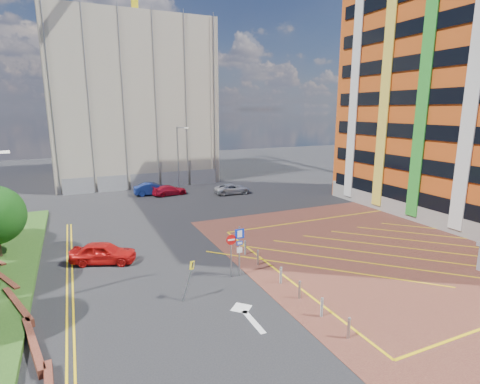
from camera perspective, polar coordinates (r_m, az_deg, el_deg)
ground at (r=22.86m, az=-0.22°, el=-13.81°), size 140.00×140.00×0.00m
forecourt at (r=30.85m, az=24.51°, el=-7.84°), size 26.00×26.00×0.02m
retaining_wall at (r=23.23m, az=-31.27°, el=-14.74°), size 6.06×20.33×0.40m
lamp_back at (r=48.69m, az=-9.34°, el=5.50°), size 1.53×0.16×8.00m
sign_cluster at (r=23.02m, az=-0.55°, el=-8.32°), size 1.17×0.12×3.20m
warning_sign at (r=20.69m, az=-7.68°, el=-12.49°), size 0.80×0.43×2.24m
bollard_row at (r=22.30m, az=7.14°, el=-13.28°), size 0.14×11.14×0.90m
construction_building at (r=59.32m, az=-16.59°, el=12.81°), size 21.20×19.20×22.00m
construction_fence at (r=50.44m, az=-13.18°, el=1.71°), size 21.60×0.06×2.00m
car_red_left at (r=27.03m, az=-20.10°, el=-8.68°), size 4.57×3.18×1.45m
car_blue_back at (r=46.41m, az=-13.13°, el=0.47°), size 4.60×1.89×1.48m
car_red_back at (r=45.88m, az=-10.67°, el=0.27°), size 4.34×2.23×1.20m
car_silver_back at (r=45.74m, az=-1.19°, el=0.47°), size 4.55×2.26×1.24m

